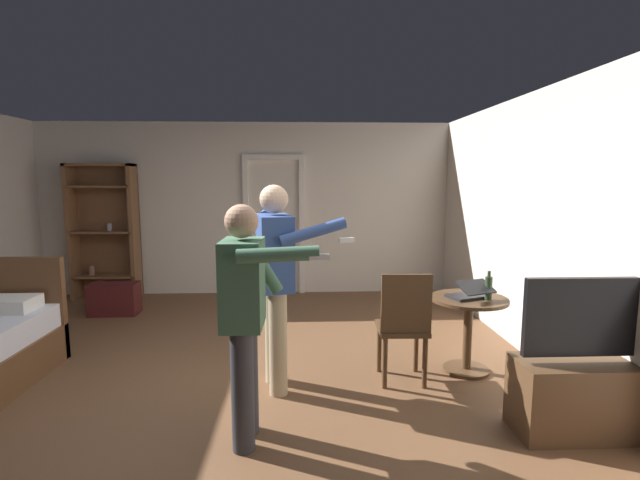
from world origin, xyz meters
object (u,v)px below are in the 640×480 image
at_px(tv_flatscreen, 584,387).
at_px(person_blue_shirt, 245,309).
at_px(suitcase_dark, 114,299).
at_px(bottle_on_table, 489,288).
at_px(laptop, 469,293).
at_px(bookshelf, 104,226).
at_px(side_table, 468,321).
at_px(person_striped_shirt, 276,272).
at_px(wooden_chair, 404,323).

relative_size(tv_flatscreen, person_blue_shirt, 0.69).
bearing_deg(suitcase_dark, bottle_on_table, -28.08).
bearing_deg(suitcase_dark, laptop, -28.51).
distance_m(bookshelf, side_table, 5.32).
bearing_deg(person_striped_shirt, wooden_chair, 1.52).
relative_size(side_table, person_striped_shirt, 0.41).
bearing_deg(person_blue_shirt, person_striped_shirt, 78.39).
distance_m(tv_flatscreen, laptop, 1.19).
relative_size(tv_flatscreen, wooden_chair, 1.13).
distance_m(tv_flatscreen, bottle_on_table, 1.13).
height_order(bottle_on_table, person_blue_shirt, person_blue_shirt).
relative_size(side_table, wooden_chair, 0.71).
height_order(bottle_on_table, wooden_chair, wooden_chair).
relative_size(bookshelf, suitcase_dark, 3.29).
distance_m(bookshelf, laptop, 5.31).
relative_size(bookshelf, laptop, 4.79).
bearing_deg(suitcase_dark, person_striped_shirt, -46.33).
distance_m(tv_flatscreen, wooden_chair, 1.38).
bearing_deg(bookshelf, bottle_on_table, -32.93).
bearing_deg(laptop, wooden_chair, -163.64).
bearing_deg(person_striped_shirt, bookshelf, 130.74).
distance_m(bookshelf, wooden_chair, 4.93).
bearing_deg(person_striped_shirt, bottle_on_table, 5.35).
height_order(laptop, suitcase_dark, laptop).
xyz_separation_m(tv_flatscreen, wooden_chair, (-1.08, 0.83, 0.21)).
distance_m(bottle_on_table, person_striped_shirt, 1.89).
xyz_separation_m(wooden_chair, suitcase_dark, (-3.33, 2.20, -0.34)).
relative_size(laptop, person_blue_shirt, 0.26).
xyz_separation_m(side_table, bottle_on_table, (0.14, -0.08, 0.33)).
relative_size(tv_flatscreen, laptop, 2.69).
bearing_deg(side_table, wooden_chair, -160.76).
bearing_deg(wooden_chair, suitcase_dark, 146.54).
xyz_separation_m(tv_flatscreen, person_blue_shirt, (-2.33, 0.01, 0.59)).
distance_m(laptop, person_blue_shirt, 2.14).
height_order(wooden_chair, suitcase_dark, wooden_chair).
bearing_deg(laptop, bookshelf, 146.52).
bearing_deg(side_table, person_blue_shirt, -150.97).
bearing_deg(person_blue_shirt, bookshelf, 122.84).
relative_size(tv_flatscreen, suitcase_dark, 1.85).
height_order(bookshelf, person_blue_shirt, bookshelf).
distance_m(tv_flatscreen, person_striped_shirt, 2.41).
relative_size(tv_flatscreen, bottle_on_table, 4.26).
relative_size(bookshelf, person_striped_shirt, 1.15).
bearing_deg(side_table, bookshelf, 146.97).
xyz_separation_m(wooden_chair, person_blue_shirt, (-1.25, -0.83, 0.38)).
relative_size(bottle_on_table, person_blue_shirt, 0.16).
distance_m(bookshelf, tv_flatscreen, 6.31).
distance_m(tv_flatscreen, side_table, 1.15).
bearing_deg(bookshelf, tv_flatscreen, -39.00).
bearing_deg(laptop, person_striped_shirt, -172.86).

